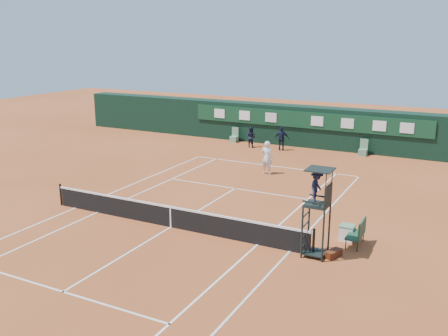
# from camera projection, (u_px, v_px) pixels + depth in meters

# --- Properties ---
(ground) EXTENTS (90.00, 90.00, 0.00)m
(ground) POSITION_uv_depth(u_px,v_px,m) (171.00, 227.00, 21.73)
(ground) COLOR #A85127
(ground) RESTS_ON ground
(court_lines) EXTENTS (11.05, 23.85, 0.01)m
(court_lines) POSITION_uv_depth(u_px,v_px,m) (171.00, 227.00, 21.73)
(court_lines) COLOR silver
(court_lines) RESTS_ON ground
(tennis_net) EXTENTS (12.90, 0.10, 1.10)m
(tennis_net) POSITION_uv_depth(u_px,v_px,m) (171.00, 216.00, 21.60)
(tennis_net) COLOR black
(tennis_net) RESTS_ON ground
(back_wall) EXTENTS (40.00, 1.65, 3.00)m
(back_wall) POSITION_uv_depth(u_px,v_px,m) (307.00, 126.00, 37.45)
(back_wall) COLOR black
(back_wall) RESTS_ON ground
(linesman_chair_left) EXTENTS (0.55, 0.50, 1.15)m
(linesman_chair_left) POSITION_uv_depth(u_px,v_px,m) (234.00, 138.00, 39.11)
(linesman_chair_left) COLOR #60936F
(linesman_chair_left) RESTS_ON ground
(linesman_chair_right) EXTENTS (0.55, 0.50, 1.15)m
(linesman_chair_right) POSITION_uv_depth(u_px,v_px,m) (363.00, 151.00, 34.69)
(linesman_chair_right) COLOR #578565
(linesman_chair_right) RESTS_ON ground
(umpire_chair) EXTENTS (0.96, 0.95, 3.42)m
(umpire_chair) POSITION_uv_depth(u_px,v_px,m) (317.00, 194.00, 18.29)
(umpire_chair) COLOR black
(umpire_chair) RESTS_ON ground
(player_bench) EXTENTS (0.56, 1.20, 1.10)m
(player_bench) POSITION_uv_depth(u_px,v_px,m) (358.00, 232.00, 19.63)
(player_bench) COLOR #19402A
(player_bench) RESTS_ON ground
(tennis_bag) EXTENTS (0.54, 0.79, 0.27)m
(tennis_bag) POSITION_uv_depth(u_px,v_px,m) (334.00, 254.00, 18.78)
(tennis_bag) COLOR black
(tennis_bag) RESTS_ON ground
(cooler) EXTENTS (0.57, 0.57, 0.65)m
(cooler) POSITION_uv_depth(u_px,v_px,m) (347.00, 233.00, 20.29)
(cooler) COLOR white
(cooler) RESTS_ON ground
(tennis_ball) EXTENTS (0.06, 0.06, 0.06)m
(tennis_ball) POSITION_uv_depth(u_px,v_px,m) (289.00, 183.00, 28.15)
(tennis_ball) COLOR #B2CD2F
(tennis_ball) RESTS_ON ground
(player) EXTENTS (0.75, 0.50, 2.02)m
(player) POSITION_uv_depth(u_px,v_px,m) (267.00, 158.00, 29.90)
(player) COLOR white
(player) RESTS_ON ground
(ball_kid_left) EXTENTS (0.85, 0.72, 1.54)m
(ball_kid_left) POSITION_uv_depth(u_px,v_px,m) (251.00, 137.00, 37.22)
(ball_kid_left) COLOR black
(ball_kid_left) RESTS_ON ground
(ball_kid_right) EXTENTS (1.10, 0.78, 1.74)m
(ball_kid_right) POSITION_uv_depth(u_px,v_px,m) (282.00, 139.00, 36.14)
(ball_kid_right) COLOR black
(ball_kid_right) RESTS_ON ground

